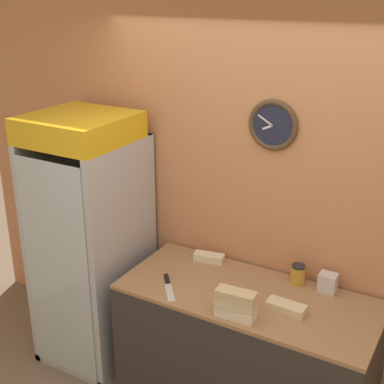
{
  "coord_description": "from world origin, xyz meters",
  "views": [
    {
      "loc": [
        1.14,
        -1.76,
        2.69
      ],
      "look_at": [
        -0.43,
        0.95,
        1.47
      ],
      "focal_mm": 50.0,
      "sensor_mm": 36.0,
      "label": 1
    }
  ],
  "objects_px": {
    "sandwich_flat_left": "(209,257)",
    "chefs_knife": "(168,284)",
    "sandwich_stack_bottom": "(235,313)",
    "sandwich_stack_top": "(236,296)",
    "sandwich_stack_middle": "(236,304)",
    "sandwich_flat_right": "(286,307)",
    "napkin_dispenser": "(328,283)",
    "condiment_jar": "(298,274)",
    "beverage_cooler": "(94,229)"
  },
  "relations": [
    {
      "from": "sandwich_flat_left",
      "to": "chefs_knife",
      "type": "distance_m",
      "value": 0.42
    },
    {
      "from": "sandwich_stack_bottom",
      "to": "chefs_knife",
      "type": "distance_m",
      "value": 0.54
    },
    {
      "from": "sandwich_stack_top",
      "to": "sandwich_stack_bottom",
      "type": "bearing_deg",
      "value": 180.0
    },
    {
      "from": "sandwich_stack_middle",
      "to": "sandwich_flat_right",
      "type": "height_order",
      "value": "sandwich_stack_middle"
    },
    {
      "from": "sandwich_stack_top",
      "to": "sandwich_flat_left",
      "type": "distance_m",
      "value": 0.7
    },
    {
      "from": "sandwich_stack_bottom",
      "to": "napkin_dispenser",
      "type": "height_order",
      "value": "napkin_dispenser"
    },
    {
      "from": "chefs_knife",
      "to": "sandwich_flat_left",
      "type": "bearing_deg",
      "value": 79.75
    },
    {
      "from": "sandwich_stack_top",
      "to": "napkin_dispenser",
      "type": "bearing_deg",
      "value": 55.72
    },
    {
      "from": "sandwich_flat_left",
      "to": "condiment_jar",
      "type": "height_order",
      "value": "condiment_jar"
    },
    {
      "from": "chefs_knife",
      "to": "condiment_jar",
      "type": "xyz_separation_m",
      "value": [
        0.71,
        0.44,
        0.06
      ]
    },
    {
      "from": "sandwich_stack_bottom",
      "to": "sandwich_flat_left",
      "type": "height_order",
      "value": "sandwich_stack_bottom"
    },
    {
      "from": "sandwich_stack_bottom",
      "to": "napkin_dispenser",
      "type": "bearing_deg",
      "value": 55.72
    },
    {
      "from": "condiment_jar",
      "to": "sandwich_stack_top",
      "type": "bearing_deg",
      "value": -108.13
    },
    {
      "from": "chefs_knife",
      "to": "beverage_cooler",
      "type": "bearing_deg",
      "value": 165.48
    },
    {
      "from": "condiment_jar",
      "to": "sandwich_flat_right",
      "type": "bearing_deg",
      "value": -81.43
    },
    {
      "from": "sandwich_flat_right",
      "to": "napkin_dispenser",
      "type": "bearing_deg",
      "value": 67.2
    },
    {
      "from": "beverage_cooler",
      "to": "napkin_dispenser",
      "type": "relative_size",
      "value": 15.72
    },
    {
      "from": "sandwich_flat_left",
      "to": "condiment_jar",
      "type": "distance_m",
      "value": 0.64
    },
    {
      "from": "sandwich_stack_bottom",
      "to": "sandwich_flat_right",
      "type": "relative_size",
      "value": 1.0
    },
    {
      "from": "sandwich_stack_middle",
      "to": "sandwich_stack_top",
      "type": "relative_size",
      "value": 1.0
    },
    {
      "from": "chefs_knife",
      "to": "napkin_dispenser",
      "type": "xyz_separation_m",
      "value": [
        0.91,
        0.44,
        0.05
      ]
    },
    {
      "from": "sandwich_stack_middle",
      "to": "napkin_dispenser",
      "type": "relative_size",
      "value": 1.99
    },
    {
      "from": "beverage_cooler",
      "to": "chefs_knife",
      "type": "distance_m",
      "value": 0.8
    },
    {
      "from": "sandwich_stack_top",
      "to": "chefs_knife",
      "type": "bearing_deg",
      "value": 168.61
    },
    {
      "from": "sandwich_stack_middle",
      "to": "sandwich_stack_bottom",
      "type": "bearing_deg",
      "value": 180.0
    },
    {
      "from": "sandwich_flat_left",
      "to": "sandwich_flat_right",
      "type": "distance_m",
      "value": 0.76
    },
    {
      "from": "sandwich_flat_left",
      "to": "napkin_dispenser",
      "type": "height_order",
      "value": "napkin_dispenser"
    },
    {
      "from": "beverage_cooler",
      "to": "condiment_jar",
      "type": "xyz_separation_m",
      "value": [
        1.47,
        0.25,
        -0.08
      ]
    },
    {
      "from": "beverage_cooler",
      "to": "sandwich_flat_left",
      "type": "distance_m",
      "value": 0.87
    },
    {
      "from": "beverage_cooler",
      "to": "chefs_knife",
      "type": "relative_size",
      "value": 7.33
    },
    {
      "from": "chefs_knife",
      "to": "condiment_jar",
      "type": "relative_size",
      "value": 1.99
    },
    {
      "from": "sandwich_stack_top",
      "to": "sandwich_flat_right",
      "type": "relative_size",
      "value": 1.01
    },
    {
      "from": "sandwich_flat_right",
      "to": "sandwich_stack_middle",
      "type": "bearing_deg",
      "value": -138.04
    },
    {
      "from": "napkin_dispenser",
      "to": "sandwich_stack_bottom",
      "type": "bearing_deg",
      "value": -124.28
    },
    {
      "from": "sandwich_stack_bottom",
      "to": "chefs_knife",
      "type": "relative_size",
      "value": 0.92
    },
    {
      "from": "sandwich_stack_top",
      "to": "napkin_dispenser",
      "type": "height_order",
      "value": "sandwich_stack_top"
    },
    {
      "from": "sandwich_stack_bottom",
      "to": "condiment_jar",
      "type": "relative_size",
      "value": 1.82
    },
    {
      "from": "sandwich_flat_left",
      "to": "napkin_dispenser",
      "type": "relative_size",
      "value": 1.85
    },
    {
      "from": "sandwich_flat_left",
      "to": "beverage_cooler",
      "type": "bearing_deg",
      "value": -165.39
    },
    {
      "from": "beverage_cooler",
      "to": "sandwich_stack_middle",
      "type": "xyz_separation_m",
      "value": [
        1.29,
        -0.3,
        -0.05
      ]
    },
    {
      "from": "sandwich_flat_left",
      "to": "sandwich_flat_right",
      "type": "bearing_deg",
      "value": -24.58
    },
    {
      "from": "chefs_knife",
      "to": "napkin_dispenser",
      "type": "distance_m",
      "value": 1.01
    },
    {
      "from": "beverage_cooler",
      "to": "sandwich_stack_middle",
      "type": "bearing_deg",
      "value": -13.24
    },
    {
      "from": "sandwich_stack_bottom",
      "to": "sandwich_stack_middle",
      "type": "distance_m",
      "value": 0.06
    },
    {
      "from": "sandwich_stack_bottom",
      "to": "beverage_cooler",
      "type": "bearing_deg",
      "value": 166.76
    },
    {
      "from": "sandwich_stack_bottom",
      "to": "sandwich_stack_middle",
      "type": "bearing_deg",
      "value": 0.0
    },
    {
      "from": "chefs_knife",
      "to": "sandwich_flat_right",
      "type": "bearing_deg",
      "value": 7.56
    },
    {
      "from": "sandwich_flat_right",
      "to": "condiment_jar",
      "type": "bearing_deg",
      "value": 98.57
    },
    {
      "from": "beverage_cooler",
      "to": "sandwich_stack_bottom",
      "type": "distance_m",
      "value": 1.33
    },
    {
      "from": "sandwich_stack_top",
      "to": "napkin_dispenser",
      "type": "distance_m",
      "value": 0.67
    }
  ]
}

